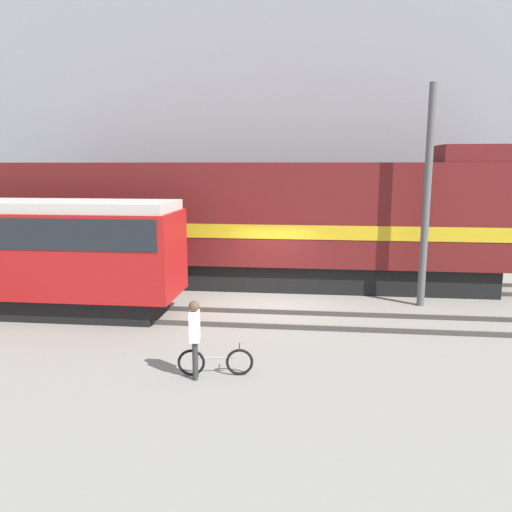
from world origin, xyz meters
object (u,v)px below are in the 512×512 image
(streetcar, at_px, (24,250))
(utility_pole_left, at_px, (427,198))
(bicycle, at_px, (216,362))
(freight_locomotive, at_px, (256,222))
(person, at_px, (195,331))

(streetcar, height_order, utility_pole_left, utility_pole_left)
(bicycle, xyz_separation_m, utility_pole_left, (5.72, 6.34, 3.27))
(freight_locomotive, distance_m, bicycle, 8.89)
(freight_locomotive, bearing_deg, bicycle, -89.43)
(bicycle, relative_size, person, 0.95)
(streetcar, bearing_deg, bicycle, -30.66)
(freight_locomotive, distance_m, streetcar, 8.17)
(bicycle, distance_m, utility_pole_left, 9.15)
(person, bearing_deg, bicycle, 27.08)
(person, bearing_deg, utility_pole_left, 46.90)
(streetcar, relative_size, bicycle, 5.83)
(streetcar, distance_m, person, 7.79)
(bicycle, bearing_deg, streetcar, 149.34)
(freight_locomotive, relative_size, person, 10.92)
(streetcar, distance_m, utility_pole_left, 12.87)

